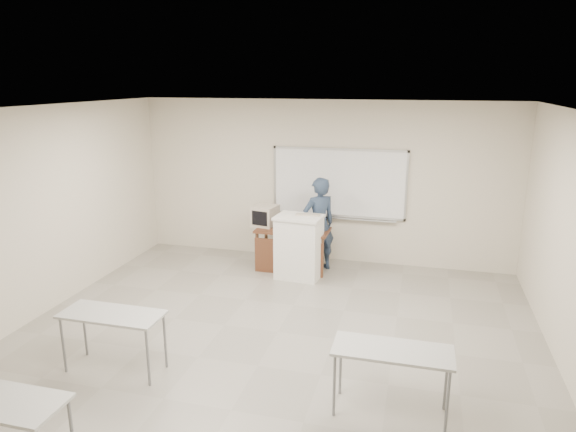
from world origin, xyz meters
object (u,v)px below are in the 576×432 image
(crt_monitor, at_px, (266,216))
(presenter, at_px, (319,224))
(instructor_desk, at_px, (291,243))
(whiteboard, at_px, (339,184))
(podium, at_px, (299,247))
(laptop, at_px, (317,226))
(keyboard, at_px, (308,215))
(mouse, at_px, (301,232))

(crt_monitor, relative_size, presenter, 0.27)
(instructor_desk, bearing_deg, whiteboard, 48.40)
(whiteboard, relative_size, presenter, 1.46)
(whiteboard, distance_m, podium, 1.48)
(whiteboard, xyz_separation_m, crt_monitor, (-1.25, -0.54, -0.55))
(crt_monitor, bearing_deg, podium, -22.34)
(podium, bearing_deg, laptop, 74.25)
(podium, height_order, laptop, podium)
(instructor_desk, bearing_deg, keyboard, -28.00)
(keyboard, relative_size, presenter, 0.24)
(whiteboard, height_order, instructor_desk, whiteboard)
(whiteboard, xyz_separation_m, laptop, (-0.30, -0.52, -0.68))
(podium, relative_size, mouse, 11.52)
(instructor_desk, xyz_separation_m, laptop, (0.40, 0.26, 0.28))
(whiteboard, relative_size, mouse, 25.93)
(presenter, bearing_deg, laptop, -91.18)
(laptop, relative_size, keyboard, 0.72)
(keyboard, bearing_deg, podium, -155.23)
(crt_monitor, xyz_separation_m, presenter, (1.00, -0.04, -0.08))
(mouse, bearing_deg, instructor_desk, 163.67)
(podium, bearing_deg, whiteboard, 69.48)
(crt_monitor, bearing_deg, instructor_desk, -12.04)
(whiteboard, distance_m, mouse, 1.23)
(whiteboard, xyz_separation_m, keyboard, (-0.37, -0.96, -0.37))
(whiteboard, bearing_deg, keyboard, -110.95)
(keyboard, bearing_deg, whiteboard, 62.86)
(instructor_desk, bearing_deg, presenter, 23.86)
(laptop, bearing_deg, presenter, -35.60)
(instructor_desk, xyz_separation_m, podium, (0.20, -0.26, 0.03))
(instructor_desk, relative_size, mouse, 13.62)
(podium, relative_size, laptop, 3.73)
(whiteboard, height_order, podium, whiteboard)
(presenter, bearing_deg, instructor_desk, -15.95)
(laptop, xyz_separation_m, presenter, (0.05, -0.07, 0.05))
(laptop, bearing_deg, instructor_desk, -130.59)
(whiteboard, relative_size, crt_monitor, 5.51)
(whiteboard, bearing_deg, mouse, -119.95)
(keyboard, bearing_deg, laptop, 75.24)
(crt_monitor, bearing_deg, presenter, 8.88)
(laptop, xyz_separation_m, keyboard, (-0.07, -0.44, 0.31))
(instructor_desk, relative_size, podium, 1.18)
(whiteboard, relative_size, podium, 2.25)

